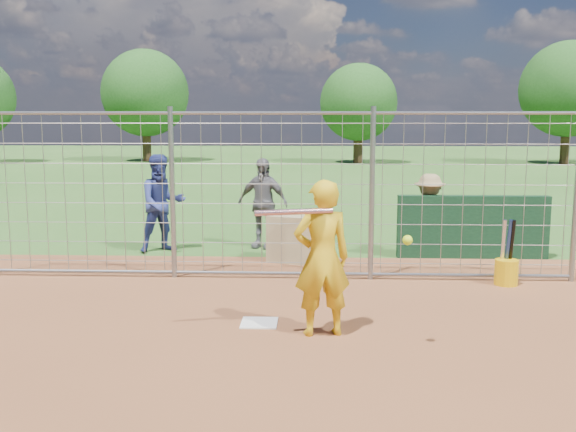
{
  "coord_description": "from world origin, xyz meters",
  "views": [
    {
      "loc": [
        0.65,
        -7.53,
        2.42
      ],
      "look_at": [
        0.3,
        0.8,
        1.15
      ],
      "focal_mm": 40.0,
      "sensor_mm": 36.0,
      "label": 1
    }
  ],
  "objects_px": {
    "bystander_c": "(429,215)",
    "equipment_bin": "(294,238)",
    "bystander_b": "(263,203)",
    "batter": "(322,258)",
    "bucket_with_bats": "(506,269)",
    "bystander_a": "(162,203)"
  },
  "relations": [
    {
      "from": "bystander_b",
      "to": "bucket_with_bats",
      "type": "bearing_deg",
      "value": -15.03
    },
    {
      "from": "batter",
      "to": "bystander_c",
      "type": "bearing_deg",
      "value": -126.69
    },
    {
      "from": "bystander_b",
      "to": "bystander_c",
      "type": "height_order",
      "value": "bystander_b"
    },
    {
      "from": "bystander_a",
      "to": "equipment_bin",
      "type": "bearing_deg",
      "value": -46.41
    },
    {
      "from": "bystander_c",
      "to": "bucket_with_bats",
      "type": "xyz_separation_m",
      "value": [
        0.79,
        -2.01,
        -0.49
      ]
    },
    {
      "from": "batter",
      "to": "bystander_c",
      "type": "distance_m",
      "value": 4.74
    },
    {
      "from": "bystander_b",
      "to": "bystander_c",
      "type": "relative_size",
      "value": 1.16
    },
    {
      "from": "batter",
      "to": "equipment_bin",
      "type": "xyz_separation_m",
      "value": [
        -0.44,
        3.75,
        -0.48
      ]
    },
    {
      "from": "bystander_c",
      "to": "equipment_bin",
      "type": "bearing_deg",
      "value": 26.9
    },
    {
      "from": "batter",
      "to": "equipment_bin",
      "type": "distance_m",
      "value": 3.81
    },
    {
      "from": "batter",
      "to": "bucket_with_bats",
      "type": "bearing_deg",
      "value": -152.33
    },
    {
      "from": "batter",
      "to": "bystander_b",
      "type": "distance_m",
      "value": 5.03
    },
    {
      "from": "batter",
      "to": "bucket_with_bats",
      "type": "relative_size",
      "value": 1.81
    },
    {
      "from": "batter",
      "to": "equipment_bin",
      "type": "relative_size",
      "value": 2.2
    },
    {
      "from": "bystander_a",
      "to": "equipment_bin",
      "type": "height_order",
      "value": "bystander_a"
    },
    {
      "from": "batter",
      "to": "bucket_with_bats",
      "type": "height_order",
      "value": "batter"
    },
    {
      "from": "batter",
      "to": "equipment_bin",
      "type": "height_order",
      "value": "batter"
    },
    {
      "from": "batter",
      "to": "bystander_b",
      "type": "relative_size",
      "value": 1.04
    },
    {
      "from": "batter",
      "to": "bystander_a",
      "type": "bearing_deg",
      "value": -69.98
    },
    {
      "from": "bystander_b",
      "to": "equipment_bin",
      "type": "xyz_separation_m",
      "value": [
        0.63,
        -1.16,
        -0.45
      ]
    },
    {
      "from": "bystander_a",
      "to": "bystander_c",
      "type": "height_order",
      "value": "bystander_a"
    },
    {
      "from": "bucket_with_bats",
      "to": "bystander_c",
      "type": "bearing_deg",
      "value": 111.48
    }
  ]
}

